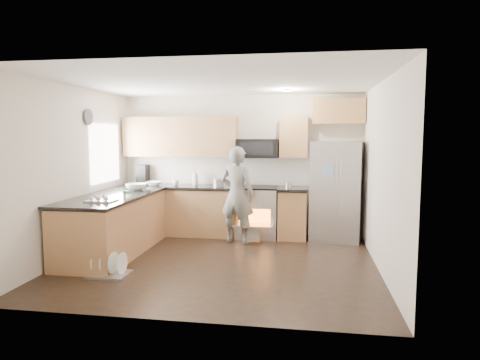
% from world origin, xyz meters
% --- Properties ---
extents(ground, '(4.50, 4.50, 0.00)m').
position_xyz_m(ground, '(0.00, 0.00, 0.00)').
color(ground, black).
rests_on(ground, ground).
extents(room_shell, '(4.54, 4.04, 2.62)m').
position_xyz_m(room_shell, '(-0.04, 0.02, 1.67)').
color(room_shell, silver).
rests_on(room_shell, ground).
extents(back_cabinet_run, '(4.45, 0.64, 2.50)m').
position_xyz_m(back_cabinet_run, '(-0.59, 1.75, 0.96)').
color(back_cabinet_run, '#A46741').
rests_on(back_cabinet_run, ground).
extents(peninsula, '(0.96, 2.36, 1.04)m').
position_xyz_m(peninsula, '(-1.75, 0.25, 0.46)').
color(peninsula, '#A46741').
rests_on(peninsula, ground).
extents(stove_range, '(0.76, 0.97, 1.79)m').
position_xyz_m(stove_range, '(0.35, 1.69, 0.68)').
color(stove_range, '#B7B7BC').
rests_on(stove_range, ground).
extents(refrigerator, '(0.96, 0.81, 1.75)m').
position_xyz_m(refrigerator, '(1.77, 1.70, 0.88)').
color(refrigerator, '#B7B7BC').
rests_on(refrigerator, ground).
extents(person, '(0.69, 0.53, 1.67)m').
position_xyz_m(person, '(0.07, 1.20, 0.84)').
color(person, slate).
rests_on(person, ground).
extents(dish_rack, '(0.53, 0.43, 0.32)m').
position_xyz_m(dish_rack, '(-1.33, -0.78, 0.09)').
color(dish_rack, '#B7B7BC').
rests_on(dish_rack, ground).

